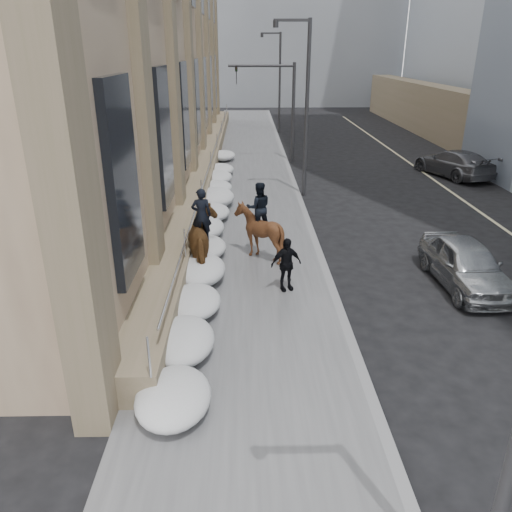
{
  "coord_description": "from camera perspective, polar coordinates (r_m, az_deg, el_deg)",
  "views": [
    {
      "loc": [
        0.08,
        -10.0,
        6.75
      ],
      "look_at": [
        0.31,
        2.12,
        1.7
      ],
      "focal_mm": 35.0,
      "sensor_mm": 36.0,
      "label": 1
    }
  ],
  "objects": [
    {
      "name": "pedestrian",
      "position": [
        14.59,
        3.45,
        -0.95
      ],
      "size": [
        1.03,
        0.69,
        1.62
      ],
      "primitive_type": "imported",
      "rotation": [
        0.0,
        0.0,
        0.34
      ],
      "color": "black",
      "rests_on": "sidewalk"
    },
    {
      "name": "traffic_signal",
      "position": [
        32.18,
        2.6,
        17.7
      ],
      "size": [
        4.1,
        0.22,
        6.0
      ],
      "color": "#2D2D30",
      "rests_on": "ground"
    },
    {
      "name": "car_silver",
      "position": [
        16.39,
        22.84,
        -0.84
      ],
      "size": [
        1.83,
        4.28,
        1.44
      ],
      "primitive_type": "imported",
      "rotation": [
        0.0,
        0.0,
        0.03
      ],
      "color": "#96999D",
      "rests_on": "ground"
    },
    {
      "name": "mounted_horse_right",
      "position": [
        16.82,
        0.31,
        3.27
      ],
      "size": [
        1.69,
        1.85,
        2.59
      ],
      "rotation": [
        0.0,
        0.0,
        3.27
      ],
      "color": "#422412",
      "rests_on": "sidewalk"
    },
    {
      "name": "ground",
      "position": [
        12.07,
        -1.29,
        -11.41
      ],
      "size": [
        140.0,
        140.0,
        0.0
      ],
      "primitive_type": "plane",
      "color": "black",
      "rests_on": "ground"
    },
    {
      "name": "mounted_horse_left",
      "position": [
        15.89,
        -5.8,
        1.97
      ],
      "size": [
        1.46,
        2.51,
        2.66
      ],
      "rotation": [
        0.0,
        0.0,
        3.31
      ],
      "color": "#4D3117",
      "rests_on": "sidewalk"
    },
    {
      "name": "car_grey",
      "position": [
        30.83,
        21.64,
        9.84
      ],
      "size": [
        3.66,
        5.6,
        1.51
      ],
      "primitive_type": "imported",
      "rotation": [
        0.0,
        0.0,
        3.47
      ],
      "color": "#515358",
      "rests_on": "ground"
    },
    {
      "name": "sidewalk",
      "position": [
        21.09,
        -1.24,
        4.12
      ],
      "size": [
        5.0,
        80.0,
        0.12
      ],
      "primitive_type": "cube",
      "color": "#4B4B4E",
      "rests_on": "ground"
    },
    {
      "name": "limestone_building",
      "position": [
        30.51,
        -12.45,
        26.2
      ],
      "size": [
        6.1,
        44.0,
        18.0
      ],
      "color": "#876F58",
      "rests_on": "ground"
    },
    {
      "name": "streetlight_mid",
      "position": [
        24.25,
        5.47,
        17.39
      ],
      "size": [
        1.71,
        0.24,
        8.0
      ],
      "color": "#2D2D30",
      "rests_on": "ground"
    },
    {
      "name": "curb",
      "position": [
        21.25,
        5.86,
        4.14
      ],
      "size": [
        0.24,
        80.0,
        0.12
      ],
      "primitive_type": "cube",
      "color": "slate",
      "rests_on": "ground"
    },
    {
      "name": "bg_building_far",
      "position": [
        82.29,
        -5.86,
        24.78
      ],
      "size": [
        24.0,
        12.0,
        20.0
      ],
      "primitive_type": "cube",
      "color": "gray",
      "rests_on": "ground"
    },
    {
      "name": "snow_bank",
      "position": [
        19.23,
        -5.51,
        3.44
      ],
      "size": [
        1.7,
        18.1,
        0.76
      ],
      "color": "silver",
      "rests_on": "sidewalk"
    },
    {
      "name": "streetlight_far",
      "position": [
        44.14,
        2.52,
        19.78
      ],
      "size": [
        1.71,
        0.24,
        8.0
      ],
      "color": "#2D2D30",
      "rests_on": "ground"
    },
    {
      "name": "lane_line",
      "position": [
        23.54,
        25.3,
        3.75
      ],
      "size": [
        0.15,
        70.0,
        0.01
      ],
      "primitive_type": "cube",
      "color": "#BFB78C",
      "rests_on": "ground"
    }
  ]
}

